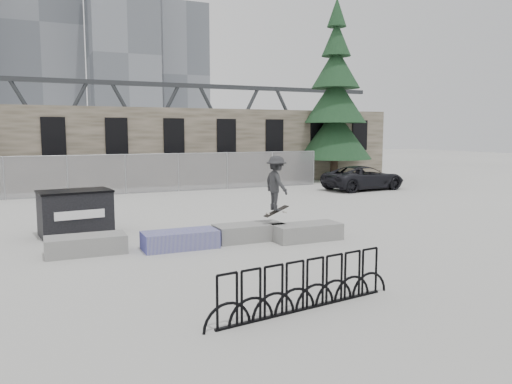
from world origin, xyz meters
TOP-DOWN VIEW (x-y plane):
  - ground at (0.00, 0.00)m, footprint 120.00×120.00m
  - stone_wall at (0.00, 16.24)m, footprint 36.00×2.58m
  - chainlink_fence at (-0.00, 12.50)m, footprint 22.06×0.06m
  - planter_far_left at (-3.06, 0.15)m, footprint 2.00×0.90m
  - planter_center_left at (-0.68, -0.24)m, footprint 2.00×0.90m
  - planter_center_right at (1.42, -0.07)m, footprint 2.00×0.90m
  - planter_offset at (2.97, -0.70)m, footprint 2.00×0.90m
  - dumpster at (-3.11, 2.78)m, footprint 2.23×1.53m
  - bike_rack at (0.08, -5.71)m, footprint 4.00×0.66m
  - spruce_tree at (13.63, 14.37)m, footprint 4.77×4.77m
  - skyline_towers at (-1.01, 93.81)m, footprint 58.00×28.00m
  - truss_bridge at (10.00, 55.00)m, footprint 70.00×3.00m
  - suv at (12.16, 9.14)m, footprint 4.84×2.57m
  - skateboarder at (2.19, -0.28)m, footprint 0.79×1.06m

SIDE VIEW (x-z plane):
  - ground at x=0.00m, z-range 0.00..0.00m
  - planter_far_left at x=-3.06m, z-range 0.02..0.50m
  - planter_center_left at x=-0.68m, z-range 0.02..0.50m
  - planter_center_right at x=1.42m, z-range 0.02..0.50m
  - planter_offset at x=2.97m, z-range 0.02..0.50m
  - bike_rack at x=0.08m, z-range -0.01..0.89m
  - suv at x=12.16m, z-range 0.00..1.30m
  - dumpster at x=-3.11m, z-range 0.01..1.38m
  - chainlink_fence at x=0.00m, z-range 0.03..2.05m
  - skateboarder at x=2.19m, z-range 0.78..2.54m
  - stone_wall at x=0.00m, z-range 0.01..4.51m
  - truss_bridge at x=10.00m, z-range -0.77..9.03m
  - spruce_tree at x=13.63m, z-range -0.99..10.51m
  - skyline_towers at x=-1.01m, z-range -3.21..44.79m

